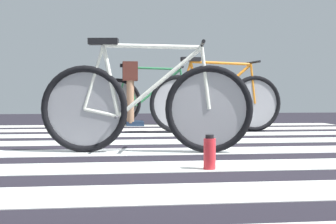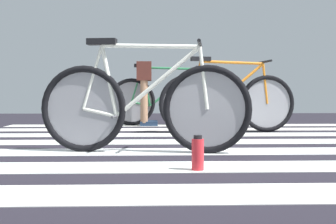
{
  "view_description": "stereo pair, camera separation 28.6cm",
  "coord_description": "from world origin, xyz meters",
  "px_view_note": "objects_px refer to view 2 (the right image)",
  "views": [
    {
      "loc": [
        -0.59,
        -3.78,
        0.5
      ],
      "look_at": [
        -0.17,
        0.01,
        0.35
      ],
      "focal_mm": 47.03,
      "sensor_mm": 36.0,
      "label": 1
    },
    {
      "loc": [
        -0.31,
        -3.78,
        0.5
      ],
      "look_at": [
        -0.17,
        0.01,
        0.35
      ],
      "focal_mm": 47.03,
      "sensor_mm": 36.0,
      "label": 2
    }
  ],
  "objects_px": {
    "cyclist_3_of_3": "(145,85)",
    "bicycle_3_of_3": "(165,100)",
    "bicycle_2_of_3": "(228,102)",
    "water_bottle": "(198,154)",
    "bicycle_1_of_3": "(144,106)"
  },
  "relations": [
    {
      "from": "cyclist_3_of_3",
      "to": "bicycle_1_of_3",
      "type": "bearing_deg",
      "value": -89.56
    },
    {
      "from": "bicycle_2_of_3",
      "to": "cyclist_3_of_3",
      "type": "relative_size",
      "value": 1.8
    },
    {
      "from": "bicycle_2_of_3",
      "to": "water_bottle",
      "type": "xyz_separation_m",
      "value": [
        -0.65,
        -2.67,
        -0.28
      ]
    },
    {
      "from": "bicycle_1_of_3",
      "to": "cyclist_3_of_3",
      "type": "height_order",
      "value": "cyclist_3_of_3"
    },
    {
      "from": "bicycle_2_of_3",
      "to": "water_bottle",
      "type": "relative_size",
      "value": 7.73
    },
    {
      "from": "bicycle_1_of_3",
      "to": "bicycle_3_of_3",
      "type": "bearing_deg",
      "value": 92.98
    },
    {
      "from": "bicycle_1_of_3",
      "to": "bicycle_2_of_3",
      "type": "distance_m",
      "value": 2.09
    },
    {
      "from": "water_bottle",
      "to": "cyclist_3_of_3",
      "type": "bearing_deg",
      "value": 95.88
    },
    {
      "from": "bicycle_3_of_3",
      "to": "cyclist_3_of_3",
      "type": "height_order",
      "value": "cyclist_3_of_3"
    },
    {
      "from": "cyclist_3_of_3",
      "to": "water_bottle",
      "type": "height_order",
      "value": "cyclist_3_of_3"
    },
    {
      "from": "bicycle_1_of_3",
      "to": "bicycle_3_of_3",
      "type": "relative_size",
      "value": 0.99
    },
    {
      "from": "cyclist_3_of_3",
      "to": "bicycle_3_of_3",
      "type": "bearing_deg",
      "value": 0.0
    },
    {
      "from": "water_bottle",
      "to": "bicycle_2_of_3",
      "type": "bearing_deg",
      "value": 76.36
    },
    {
      "from": "bicycle_2_of_3",
      "to": "cyclist_3_of_3",
      "type": "distance_m",
      "value": 1.66
    },
    {
      "from": "bicycle_2_of_3",
      "to": "water_bottle",
      "type": "bearing_deg",
      "value": -110.91
    }
  ]
}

